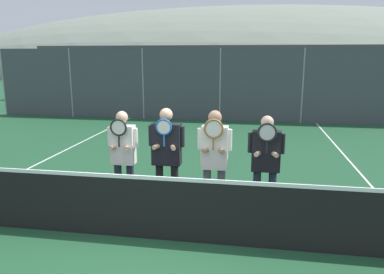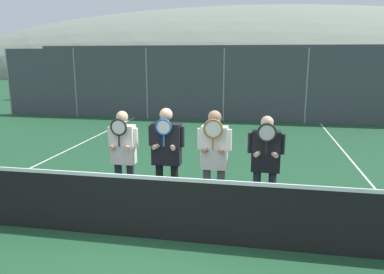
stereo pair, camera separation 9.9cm
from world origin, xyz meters
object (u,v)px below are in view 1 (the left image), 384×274
Objects in this scene: player_center_right at (214,156)px; car_far_left at (96,89)px; player_leftmost at (123,153)px; car_center at (287,94)px; car_left_of_center at (185,91)px; player_center_left at (167,152)px; player_rightmost at (266,159)px.

player_center_right is 14.90m from car_far_left.
player_center_right reaches higher than player_leftmost.
car_far_left reaches higher than car_center.
player_center_left is at bearing -80.70° from car_left_of_center.
player_center_right is 13.16m from car_left_of_center.
player_rightmost is 12.89m from car_center.
car_center is at bearing 1.10° from car_far_left.
player_center_right is (0.82, -0.09, -0.01)m from player_center_left.
car_left_of_center reaches higher than player_center_right.
player_leftmost is 0.96× the size of player_center_left.
car_far_left reaches higher than player_center_right.
car_far_left is 0.88× the size of car_center.
player_center_right is 0.39× the size of car_center.
car_center is (2.95, 12.88, -0.25)m from player_center_left.
player_leftmost is 0.78m from player_center_left.
car_center is (9.79, 0.19, -0.09)m from car_far_left.
player_leftmost reaches higher than car_center.
player_center_left is 1.05× the size of player_rightmost.
car_far_left reaches higher than player_rightmost.
car_far_left is 4.75m from car_left_of_center.
player_center_right is at bearing -77.23° from car_left_of_center.
player_leftmost is 0.38× the size of car_center.
player_leftmost is 0.43× the size of car_far_left.
player_rightmost is (1.65, 0.05, -0.06)m from player_center_left.
player_rightmost is at bearing 9.68° from player_center_right.
car_left_of_center is at bearing 0.62° from car_far_left.
player_rightmost is at bearing 1.84° from player_center_left.
car_center is at bearing 80.68° from player_center_right.
player_center_left is 0.83m from player_center_right.
player_leftmost is 0.96× the size of player_center_right.
car_far_left is at bearing 123.88° from player_rightmost.
car_left_of_center is 0.86× the size of car_center.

